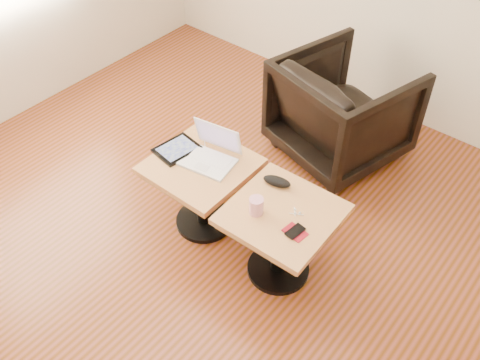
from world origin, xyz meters
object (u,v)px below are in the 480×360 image
Objects in this scene: side_table_left at (202,179)px; striped_cup at (256,206)px; side_table_right at (281,228)px; laptop at (211,154)px; armchair at (343,110)px.

side_table_left is 5.67× the size of striped_cup.
side_table_left and side_table_right have the same top height.
side_table_right is 0.59m from laptop.
laptop is at bearing 170.83° from side_table_right.
side_table_left is 0.97× the size of side_table_right.
laptop is at bearing 160.42° from striped_cup.
armchair is at bearing 66.73° from laptop.
armchair reaches higher than laptop.
armchair is at bearing 76.24° from side_table_left.
laptop reaches higher than side_table_left.
laptop is at bearing 91.31° from armchair.
armchair is at bearing 99.59° from striped_cup.
side_table_right is 1.71× the size of laptop.
striped_cup is 1.26m from armchair.
side_table_left is 0.69× the size of armchair.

